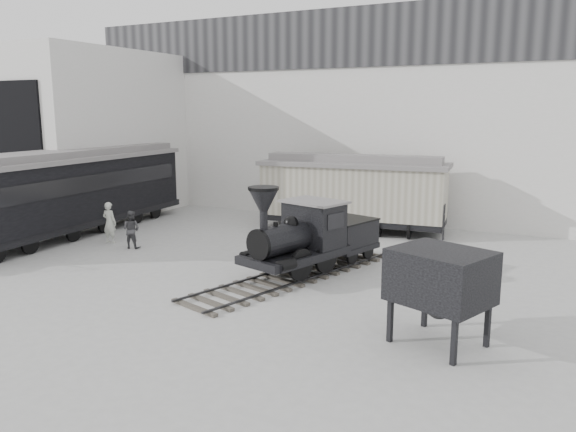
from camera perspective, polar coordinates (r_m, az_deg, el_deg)
The scene contains 9 objects.
ground at distance 18.42m, azimuth -7.90°, elevation -7.88°, with size 90.00×90.00×0.00m, color #9E9E9B.
north_wall at distance 30.98m, azimuth 7.86°, elevation 10.09°, with size 34.00×2.51×11.00m.
west_pavilion at distance 34.51m, azimuth -18.85°, elevation 7.92°, with size 7.00×12.11×9.00m.
locomotive at distance 20.21m, azimuth 2.04°, elevation -2.51°, with size 4.64×9.53×3.30m.
boxcar at distance 27.55m, azimuth 6.60°, elevation 2.54°, with size 9.33×3.72×3.73m.
passenger_coach at distance 28.58m, azimuth -20.65°, elevation 2.42°, with size 3.72×14.06×3.73m.
visitor_a at distance 26.16m, azimuth -17.68°, elevation -0.63°, with size 0.67×0.44×1.85m, color beige.
visitor_b at distance 24.91m, azimuth -15.64°, elevation -1.32°, with size 0.80×0.62×1.64m, color #3E3E40.
coal_hopper at distance 14.54m, azimuth 15.21°, elevation -6.64°, with size 2.76×2.53×2.45m.
Camera 1 is at (9.95, -14.36, 5.85)m, focal length 35.00 mm.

